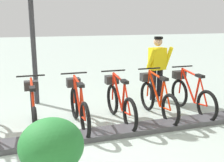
{
  "coord_description": "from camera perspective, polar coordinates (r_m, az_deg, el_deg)",
  "views": [
    {
      "loc": [
        -4.36,
        0.28,
        2.08
      ],
      "look_at": [
        0.5,
        -1.31,
        0.9
      ],
      "focal_mm": 42.85,
      "sensor_mm": 36.0,
      "label": 1
    }
  ],
  "objects": [
    {
      "name": "bike_docked_2",
      "position": [
        5.55,
        1.56,
        -4.33
      ],
      "size": [
        1.72,
        0.54,
        1.02
      ],
      "color": "black",
      "rests_on": "ground"
    },
    {
      "name": "worker_near_rack",
      "position": [
        6.98,
        9.63,
        3.14
      ],
      "size": [
        0.49,
        0.66,
        1.66
      ],
      "color": "white",
      "rests_on": "ground"
    },
    {
      "name": "lamp_post",
      "position": [
        6.78,
        -16.99,
        15.89
      ],
      "size": [
        0.32,
        0.32,
        3.77
      ],
      "color": "#2D2D33",
      "rests_on": "ground"
    },
    {
      "name": "dock_rail_base",
      "position": [
        4.82,
        -13.4,
        -12.31
      ],
      "size": [
        0.44,
        7.65,
        0.1
      ],
      "primitive_type": "cube",
      "color": "#47474C",
      "rests_on": "ground"
    },
    {
      "name": "bike_docked_0",
      "position": [
        6.31,
        16.38,
        -2.71
      ],
      "size": [
        1.72,
        0.54,
        1.02
      ],
      "color": "black",
      "rests_on": "ground"
    },
    {
      "name": "ground_plane",
      "position": [
        4.84,
        -13.37,
        -12.85
      ],
      "size": [
        60.0,
        60.0,
        0.0
      ],
      "primitive_type": "plane",
      "color": "#ADBEB4"
    },
    {
      "name": "bike_docked_3",
      "position": [
        5.33,
        -7.16,
        -5.15
      ],
      "size": [
        1.72,
        0.54,
        1.02
      ],
      "color": "black",
      "rests_on": "ground"
    },
    {
      "name": "bike_docked_4",
      "position": [
        5.25,
        -16.41,
        -5.89
      ],
      "size": [
        1.72,
        0.54,
        1.02
      ],
      "color": "black",
      "rests_on": "ground"
    },
    {
      "name": "bike_docked_1",
      "position": [
        5.88,
        9.46,
        -3.5
      ],
      "size": [
        1.72,
        0.54,
        1.02
      ],
      "color": "black",
      "rests_on": "ground"
    },
    {
      "name": "planter_bush",
      "position": [
        3.32,
        -12.69,
        -14.93
      ],
      "size": [
        0.76,
        0.76,
        0.97
      ],
      "color": "#59544C",
      "rests_on": "ground"
    }
  ]
}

